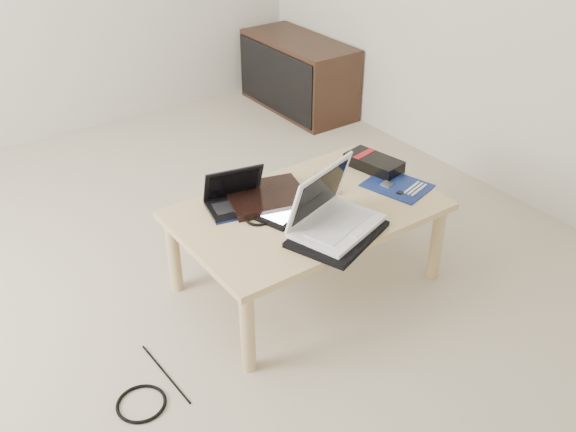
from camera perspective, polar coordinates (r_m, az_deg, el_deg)
ground at (r=2.88m, az=-10.85°, el=-7.66°), size 4.00×4.00×0.00m
coffee_table at (r=2.74m, az=1.74°, el=-0.10°), size 1.10×0.70×0.40m
media_cabinet at (r=4.65m, az=0.85°, el=12.45°), size 0.41×0.90×0.50m
book at (r=2.76m, az=-1.94°, el=1.75°), size 0.39×0.35×0.03m
netbook at (r=2.71m, az=-4.58°, el=1.55°), size 0.29×0.24×0.18m
tablet at (r=2.69m, az=-0.46°, el=0.57°), size 0.31×0.27×0.01m
remote at (r=2.89m, az=3.53°, el=2.95°), size 0.10×0.21×0.02m
neoprene_sleeve at (r=2.53m, az=4.40°, el=-1.61°), size 0.44×0.39×0.02m
white_laptop at (r=2.54m, az=3.87°, el=0.15°), size 0.42×0.35×0.25m
motherboard at (r=2.91m, az=9.70°, el=2.70°), size 0.28×0.32×0.01m
gpu_box at (r=3.04m, az=7.63°, el=4.69°), size 0.18×0.29×0.06m
cable_coil at (r=2.63m, az=-2.69°, el=-0.26°), size 0.12×0.12×0.01m
floor_cable_coil at (r=2.47m, az=-12.91°, el=-15.95°), size 0.24×0.24×0.01m
floor_cable_trail at (r=2.56m, az=-10.83°, el=-13.59°), size 0.02×0.37×0.01m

